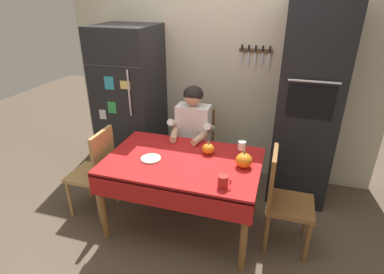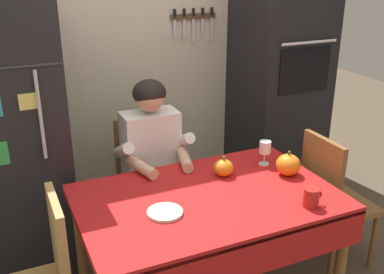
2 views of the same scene
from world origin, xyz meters
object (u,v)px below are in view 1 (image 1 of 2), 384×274
object	(u,v)px
wine_glass	(242,146)
pumpkin_large	(208,149)
chair_left_side	(97,169)
seated_person	(192,133)
serving_tray	(151,159)
chair_right_side	(282,196)
refrigerator	(131,103)
chair_behind_person	(196,145)
pumpkin_medium	(244,160)
wall_oven	(307,107)
coffee_mug	(223,181)
dining_table	(182,169)

from	to	relation	value
wine_glass	pumpkin_large	size ratio (longest dim) A/B	1.26
chair_left_side	seated_person	bearing A→B (deg)	38.00
serving_tray	chair_right_side	bearing A→B (deg)	5.26
refrigerator	chair_behind_person	size ratio (longest dim) A/B	1.94
pumpkin_medium	chair_left_side	bearing A→B (deg)	-176.79
chair_right_side	pumpkin_large	bearing A→B (deg)	167.74
wall_oven	coffee_mug	size ratio (longest dim) A/B	19.10
chair_behind_person	chair_right_side	distance (m)	1.24
refrigerator	dining_table	world-z (taller)	refrigerator
dining_table	seated_person	size ratio (longest dim) A/B	1.12
refrigerator	chair_left_side	distance (m)	0.99
chair_behind_person	seated_person	bearing A→B (deg)	-90.00
dining_table	pumpkin_medium	size ratio (longest dim) A/B	9.28
chair_behind_person	chair_right_side	world-z (taller)	same
wine_glass	seated_person	bearing A→B (deg)	148.17
refrigerator	pumpkin_large	xyz separation A→B (m)	(1.14, -0.68, -0.11)
chair_right_side	pumpkin_medium	world-z (taller)	chair_right_side
pumpkin_medium	serving_tray	size ratio (longest dim) A/B	0.82
chair_right_side	pumpkin_large	world-z (taller)	chair_right_side
wine_glass	pumpkin_medium	size ratio (longest dim) A/B	1.03
dining_table	serving_tray	world-z (taller)	serving_tray
dining_table	chair_left_side	bearing A→B (deg)	-178.33
chair_right_side	chair_behind_person	bearing A→B (deg)	143.20
chair_behind_person	refrigerator	bearing A→B (deg)	173.97
wine_glass	dining_table	bearing A→B (deg)	-154.72
chair_right_side	wine_glass	bearing A→B (deg)	155.00
chair_right_side	pumpkin_medium	bearing A→B (deg)	178.95
seated_person	pumpkin_large	size ratio (longest dim) A/B	10.10
coffee_mug	dining_table	bearing A→B (deg)	145.50
refrigerator	pumpkin_medium	distance (m)	1.71
pumpkin_large	chair_left_side	bearing A→B (deg)	-168.20
chair_left_side	coffee_mug	world-z (taller)	chair_left_side
dining_table	wine_glass	distance (m)	0.58
wall_oven	pumpkin_medium	bearing A→B (deg)	-120.12
dining_table	pumpkin_large	size ratio (longest dim) A/B	11.36
wall_oven	chair_behind_person	xyz separation A→B (m)	(-1.14, -0.13, -0.54)
chair_left_side	wine_glass	xyz separation A→B (m)	(1.40, 0.26, 0.34)
seated_person	coffee_mug	world-z (taller)	seated_person
wall_oven	serving_tray	xyz separation A→B (m)	(-1.33, -0.98, -0.30)
dining_table	chair_right_side	xyz separation A→B (m)	(0.90, 0.05, -0.14)
chair_behind_person	coffee_mug	bearing A→B (deg)	-64.04
dining_table	wine_glass	world-z (taller)	wine_glass
dining_table	chair_left_side	distance (m)	0.91
chair_right_side	serving_tray	size ratio (longest dim) A/B	5.05
wine_glass	pumpkin_medium	xyz separation A→B (m)	(0.05, -0.18, -0.04)
chair_behind_person	chair_left_side	world-z (taller)	same
seated_person	chair_left_side	world-z (taller)	seated_person
refrigerator	pumpkin_large	world-z (taller)	refrigerator
chair_behind_person	seated_person	distance (m)	0.29
chair_behind_person	serving_tray	world-z (taller)	chair_behind_person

